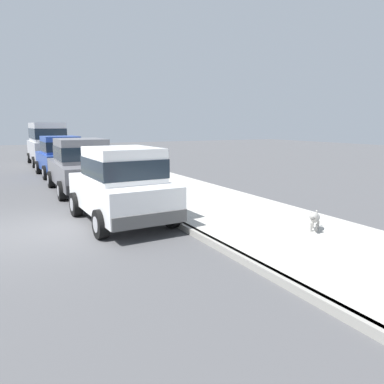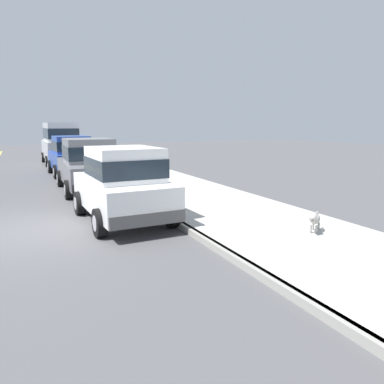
# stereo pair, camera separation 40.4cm
# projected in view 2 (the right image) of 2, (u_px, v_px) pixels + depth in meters

# --- Properties ---
(ground_plane) EXTENTS (80.00, 80.00, 0.00)m
(ground_plane) POSITION_uv_depth(u_px,v_px,m) (33.00, 230.00, 8.63)
(ground_plane) COLOR #4C4C4F
(curb) EXTENTS (0.16, 64.00, 0.14)m
(curb) POSITION_uv_depth(u_px,v_px,m) (161.00, 213.00, 9.95)
(curb) COLOR gray
(curb) RESTS_ON ground
(sidewalk) EXTENTS (3.60, 64.00, 0.14)m
(sidewalk) POSITION_uv_depth(u_px,v_px,m) (219.00, 207.00, 10.70)
(sidewalk) COLOR #B7B5AD
(sidewalk) RESTS_ON ground
(car_white_hatchback) EXTENTS (2.06, 3.86, 1.88)m
(car_white_hatchback) POSITION_uv_depth(u_px,v_px,m) (123.00, 183.00, 9.18)
(car_white_hatchback) COLOR white
(car_white_hatchback) RESTS_ON ground
(car_grey_sedan) EXTENTS (2.07, 4.62, 1.92)m
(car_grey_sedan) POSITION_uv_depth(u_px,v_px,m) (89.00, 164.00, 13.52)
(car_grey_sedan) COLOR slate
(car_grey_sedan) RESTS_ON ground
(car_blue_hatchback) EXTENTS (2.05, 3.86, 1.88)m
(car_blue_hatchback) POSITION_uv_depth(u_px,v_px,m) (71.00, 155.00, 17.79)
(car_blue_hatchback) COLOR #28479E
(car_blue_hatchback) RESTS_ON ground
(car_silver_van) EXTENTS (2.18, 4.92, 2.52)m
(car_silver_van) POSITION_uv_depth(u_px,v_px,m) (61.00, 141.00, 22.75)
(car_silver_van) COLOR #BCBCC1
(car_silver_van) RESTS_ON ground
(dog_grey) EXTENTS (0.63, 0.50, 0.49)m
(dog_grey) POSITION_uv_depth(u_px,v_px,m) (315.00, 219.00, 7.85)
(dog_grey) COLOR #999691
(dog_grey) RESTS_ON sidewalk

